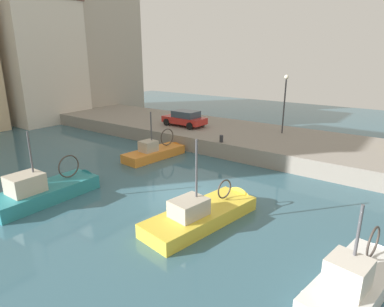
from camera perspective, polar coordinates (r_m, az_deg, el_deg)
name	(u,v)px	position (r m, az deg, el deg)	size (l,w,h in m)	color
water_surface	(182,195)	(18.37, -1.71, -7.34)	(80.00, 80.00, 0.00)	#386070
quay_wall	(268,142)	(27.62, 13.21, 1.91)	(9.00, 56.00, 1.20)	gray
fishing_boat_teal	(51,195)	(19.64, -23.49, -6.70)	(6.41, 2.34, 4.83)	teal
fishing_boat_yellow	(207,217)	(15.82, 2.64, -11.18)	(6.96, 3.06, 5.03)	gold
fishing_boat_orange	(158,155)	(25.19, -6.03, -0.34)	(5.94, 2.33, 4.34)	orange
fishing_boat_white	(357,285)	(13.03, 26.98, -19.87)	(5.89, 2.61, 4.13)	white
parked_car_red	(185,118)	(30.26, -1.28, 6.23)	(2.17, 4.17, 1.43)	red
mooring_bollard_mid	(221,139)	(24.70, 5.18, 2.63)	(0.28, 0.28, 0.55)	#2D2D33
quay_streetlamp	(285,94)	(28.09, 16.06, 9.96)	(0.36, 0.36, 4.83)	#38383D
waterfront_building_east_mid	(91,46)	(47.45, -17.28, 17.55)	(11.32, 8.27, 17.26)	#B2A899
waterfront_building_east	(39,61)	(42.32, -25.38, 14.53)	(8.44, 7.48, 13.80)	silver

